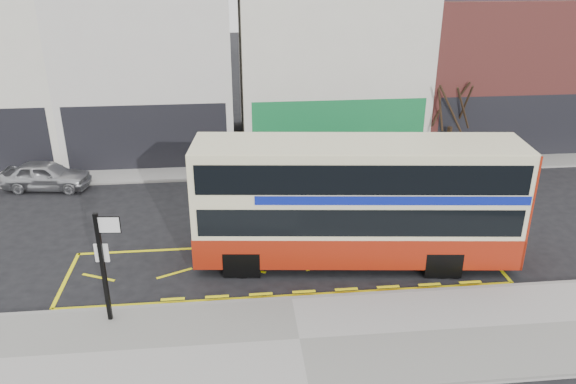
{
  "coord_description": "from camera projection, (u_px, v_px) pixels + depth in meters",
  "views": [
    {
      "loc": [
        -1.53,
        -14.3,
        9.59
      ],
      "look_at": [
        0.13,
        2.0,
        2.53
      ],
      "focal_mm": 35.0,
      "sensor_mm": 36.0,
      "label": 1
    }
  ],
  "objects": [
    {
      "name": "ground",
      "position": [
        290.0,
        295.0,
        17.0
      ],
      "size": [
        120.0,
        120.0,
        0.0
      ],
      "primitive_type": "plane",
      "color": "black",
      "rests_on": "ground"
    },
    {
      "name": "pavement",
      "position": [
        299.0,
        341.0,
        14.87
      ],
      "size": [
        40.0,
        4.0,
        0.15
      ],
      "primitive_type": "cube",
      "color": "#A4A19B",
      "rests_on": "ground"
    },
    {
      "name": "kerb",
      "position": [
        292.0,
        300.0,
        16.63
      ],
      "size": [
        40.0,
        0.15,
        0.15
      ],
      "primitive_type": "cube",
      "color": "gray",
      "rests_on": "ground"
    },
    {
      "name": "far_pavement",
      "position": [
        266.0,
        166.0,
        27.03
      ],
      "size": [
        50.0,
        3.0,
        0.15
      ],
      "primitive_type": "cube",
      "color": "#A4A19B",
      "rests_on": "ground"
    },
    {
      "name": "road_markings",
      "position": [
        285.0,
        267.0,
        18.46
      ],
      "size": [
        14.0,
        3.4,
        0.01
      ],
      "primitive_type": null,
      "color": "#FFF40D",
      "rests_on": "ground"
    },
    {
      "name": "terrace_left",
      "position": [
        150.0,
        44.0,
        28.08
      ],
      "size": [
        8.0,
        8.01,
        11.8
      ],
      "color": "silver",
      "rests_on": "ground"
    },
    {
      "name": "terrace_green_shop",
      "position": [
        327.0,
        46.0,
        29.02
      ],
      "size": [
        9.0,
        8.01,
        11.3
      ],
      "color": "white",
      "rests_on": "ground"
    },
    {
      "name": "terrace_right",
      "position": [
        493.0,
        53.0,
        30.05
      ],
      "size": [
        9.0,
        8.01,
        10.3
      ],
      "color": "#9C443E",
      "rests_on": "ground"
    },
    {
      "name": "double_decker_bus",
      "position": [
        357.0,
        201.0,
        18.05
      ],
      "size": [
        10.57,
        3.46,
        4.15
      ],
      "rotation": [
        0.0,
        0.0,
        -0.11
      ],
      "color": "beige",
      "rests_on": "ground"
    },
    {
      "name": "bus_stop_post",
      "position": [
        104.0,
        258.0,
        14.9
      ],
      "size": [
        0.8,
        0.17,
        3.25
      ],
      "rotation": [
        0.0,
        0.0,
        -0.09
      ],
      "color": "black",
      "rests_on": "pavement"
    },
    {
      "name": "car_silver",
      "position": [
        46.0,
        175.0,
        24.34
      ],
      "size": [
        3.85,
        1.93,
        1.26
      ],
      "primitive_type": "imported",
      "rotation": [
        0.0,
        0.0,
        1.45
      ],
      "color": "#AAABAF",
      "rests_on": "ground"
    },
    {
      "name": "car_grey",
      "position": [
        308.0,
        172.0,
        24.46
      ],
      "size": [
        4.61,
        2.28,
        1.45
      ],
      "primitive_type": "imported",
      "rotation": [
        0.0,
        0.0,
        1.4
      ],
      "color": "#3F4046",
      "rests_on": "ground"
    },
    {
      "name": "car_white",
      "position": [
        412.0,
        162.0,
        25.84
      ],
      "size": [
        4.69,
        2.64,
        1.28
      ],
      "primitive_type": "imported",
      "rotation": [
        0.0,
        0.0,
        1.37
      ],
      "color": "#BABABA",
      "rests_on": "ground"
    },
    {
      "name": "street_tree_right",
      "position": [
        454.0,
        94.0,
        26.14
      ],
      "size": [
        2.34,
        2.34,
        5.06
      ],
      "color": "#342117",
      "rests_on": "ground"
    }
  ]
}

